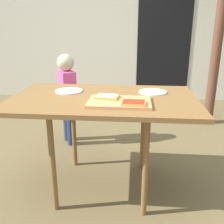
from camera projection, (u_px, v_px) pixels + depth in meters
ground_plane at (104, 185)px, 2.17m from camera, size 16.00×16.00×0.00m
house_wall_back at (123, 21)px, 4.46m from camera, size 8.00×0.20×2.68m
house_door at (164, 42)px, 4.41m from camera, size 0.90×0.02×2.00m
dining_table at (103, 105)px, 1.94m from camera, size 1.38×0.85×0.77m
cutting_board at (119, 102)px, 1.77m from camera, size 0.43×0.29×0.02m
pizza_slice_far_left at (107, 97)px, 1.83m from camera, size 0.17×0.14×0.02m
pizza_slice_near_right at (133, 103)px, 1.68m from camera, size 0.16×0.13×0.02m
plate_white_right at (153, 92)px, 2.05m from camera, size 0.22×0.22×0.01m
plate_white_left at (69, 91)px, 2.09m from camera, size 0.22×0.22×0.01m
child_left at (67, 93)px, 2.80m from camera, size 0.24×0.28×1.00m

